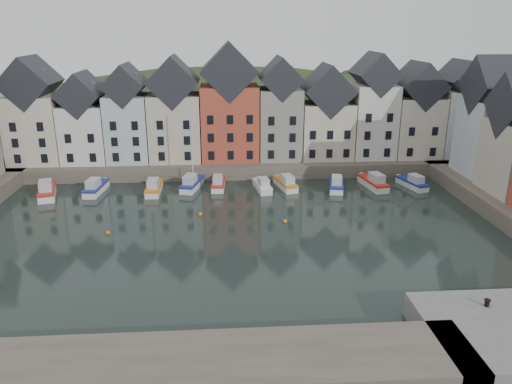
{
  "coord_description": "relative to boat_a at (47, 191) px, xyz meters",
  "views": [
    {
      "loc": [
        -1.11,
        -48.85,
        22.05
      ],
      "look_at": [
        2.65,
        6.0,
        3.53
      ],
      "focal_mm": 35.0,
      "sensor_mm": 36.0,
      "label": 1
    }
  ],
  "objects": [
    {
      "name": "boat_g",
      "position": [
        32.59,
        1.41,
        -0.1
      ],
      "size": [
        3.1,
        6.23,
        2.29
      ],
      "rotation": [
        0.0,
        0.0,
        0.22
      ],
      "color": "silver",
      "rests_on": "ground"
    },
    {
      "name": "far_terrace",
      "position": [
        28.1,
        11.48,
        8.09
      ],
      "size": [
        72.37,
        8.16,
        17.78
      ],
      "color": "beige",
      "rests_on": "far_quay"
    },
    {
      "name": "boat_a",
      "position": [
        0.0,
        0.0,
        0.0
      ],
      "size": [
        3.88,
        7.2,
        2.64
      ],
      "rotation": [
        0.0,
        0.0,
        0.27
      ],
      "color": "silver",
      "rests_on": "ground"
    },
    {
      "name": "boat_f",
      "position": [
        29.23,
        0.7,
        -0.15
      ],
      "size": [
        2.52,
        5.74,
        2.13
      ],
      "rotation": [
        0.0,
        0.0,
        0.15
      ],
      "color": "silver",
      "rests_on": "ground"
    },
    {
      "name": "ground",
      "position": [
        24.89,
        -16.52,
        -0.79
      ],
      "size": [
        260.0,
        260.0,
        0.0
      ],
      "primitive_type": "plane",
      "color": "black",
      "rests_on": "ground"
    },
    {
      "name": "boat_c",
      "position": [
        14.2,
        0.67,
        -0.09
      ],
      "size": [
        1.93,
        6.12,
        2.34
      ],
      "rotation": [
        0.0,
        0.0,
        0.01
      ],
      "color": "silver",
      "rests_on": "ground"
    },
    {
      "name": "boat_d",
      "position": [
        19.31,
        2.09,
        -0.01
      ],
      "size": [
        3.39,
        6.56,
        12.01
      ],
      "rotation": [
        0.0,
        0.0,
        -0.24
      ],
      "color": "silver",
      "rests_on": "ground"
    },
    {
      "name": "far_quay",
      "position": [
        24.89,
        13.48,
        0.21
      ],
      "size": [
        90.0,
        16.0,
        2.0
      ],
      "primitive_type": "cube",
      "color": "#4D443B",
      "rests_on": "ground"
    },
    {
      "name": "mooring_buoys",
      "position": [
        20.89,
        -11.19,
        -0.64
      ],
      "size": [
        20.5,
        5.5,
        0.5
      ],
      "color": "#C67417",
      "rests_on": "ground"
    },
    {
      "name": "boat_h",
      "position": [
        39.64,
        0.4,
        -0.1
      ],
      "size": [
        3.13,
        6.29,
        2.32
      ],
      "rotation": [
        0.0,
        0.0,
        -0.22
      ],
      "color": "silver",
      "rests_on": "ground"
    },
    {
      "name": "mooring_bollard",
      "position": [
        43.29,
        -33.94,
        1.52
      ],
      "size": [
        0.48,
        0.48,
        0.56
      ],
      "color": "black",
      "rests_on": "near_quay"
    },
    {
      "name": "boat_e",
      "position": [
        23.04,
        2.12,
        -0.13
      ],
      "size": [
        2.03,
        5.79,
        2.2
      ],
      "rotation": [
        0.0,
        0.0,
        -0.05
      ],
      "color": "silver",
      "rests_on": "ground"
    },
    {
      "name": "hillside",
      "position": [
        24.91,
        39.48,
        -18.75
      ],
      "size": [
        153.6,
        70.4,
        64.0
      ],
      "color": "#233319",
      "rests_on": "ground"
    },
    {
      "name": "boat_i",
      "position": [
        45.07,
        0.79,
        -0.04
      ],
      "size": [
        3.06,
        6.77,
        2.51
      ],
      "rotation": [
        0.0,
        0.0,
        0.16
      ],
      "color": "silver",
      "rests_on": "ground"
    },
    {
      "name": "near_wall",
      "position": [
        14.89,
        -38.52,
        0.21
      ],
      "size": [
        50.0,
        6.0,
        2.0
      ],
      "primitive_type": "cube",
      "color": "#4D443B",
      "rests_on": "ground"
    },
    {
      "name": "boat_b",
      "position": [
        6.19,
        1.14,
        -0.08
      ],
      "size": [
        2.54,
        6.35,
        2.38
      ],
      "rotation": [
        0.0,
        0.0,
        -0.1
      ],
      "color": "silver",
      "rests_on": "ground"
    },
    {
      "name": "boat_j",
      "position": [
        50.66,
        0.5,
        -0.13
      ],
      "size": [
        3.21,
        6.0,
        2.2
      ],
      "rotation": [
        0.0,
        0.0,
        0.26
      ],
      "color": "silver",
      "rests_on": "ground"
    }
  ]
}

